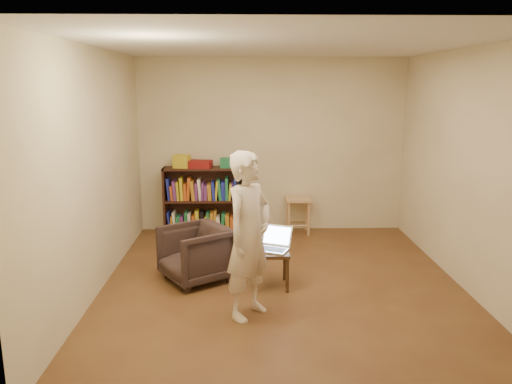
{
  "coord_description": "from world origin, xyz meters",
  "views": [
    {
      "loc": [
        -0.41,
        -5.24,
        2.21
      ],
      "look_at": [
        -0.28,
        0.35,
        1.0
      ],
      "focal_mm": 35.0,
      "sensor_mm": 36.0,
      "label": 1
    }
  ],
  "objects_px": {
    "bookshelf": "(204,204)",
    "laptop": "(274,244)",
    "stool": "(298,204)",
    "side_table": "(270,256)",
    "person": "(249,236)",
    "armchair": "(196,254)"
  },
  "relations": [
    {
      "from": "bookshelf",
      "to": "laptop",
      "type": "distance_m",
      "value": 2.26
    },
    {
      "from": "stool",
      "to": "laptop",
      "type": "bearing_deg",
      "value": -103.52
    },
    {
      "from": "side_table",
      "to": "person",
      "type": "distance_m",
      "value": 0.87
    },
    {
      "from": "bookshelf",
      "to": "stool",
      "type": "bearing_deg",
      "value": -2.59
    },
    {
      "from": "bookshelf",
      "to": "person",
      "type": "distance_m",
      "value": 2.91
    },
    {
      "from": "stool",
      "to": "armchair",
      "type": "xyz_separation_m",
      "value": [
        -1.37,
        -1.85,
        -0.12
      ]
    },
    {
      "from": "laptop",
      "to": "person",
      "type": "distance_m",
      "value": 0.87
    },
    {
      "from": "stool",
      "to": "side_table",
      "type": "relative_size",
      "value": 1.3
    },
    {
      "from": "side_table",
      "to": "person",
      "type": "xyz_separation_m",
      "value": [
        -0.24,
        -0.7,
        0.46
      ]
    },
    {
      "from": "armchair",
      "to": "side_table",
      "type": "xyz_separation_m",
      "value": [
        0.84,
        -0.2,
        0.03
      ]
    },
    {
      "from": "side_table",
      "to": "stool",
      "type": "bearing_deg",
      "value": 75.62
    },
    {
      "from": "stool",
      "to": "armchair",
      "type": "distance_m",
      "value": 2.3
    },
    {
      "from": "armchair",
      "to": "laptop",
      "type": "distance_m",
      "value": 0.91
    },
    {
      "from": "bookshelf",
      "to": "armchair",
      "type": "relative_size",
      "value": 1.72
    },
    {
      "from": "person",
      "to": "armchair",
      "type": "bearing_deg",
      "value": 71.16
    },
    {
      "from": "armchair",
      "to": "side_table",
      "type": "bearing_deg",
      "value": 42.8
    },
    {
      "from": "bookshelf",
      "to": "stool",
      "type": "distance_m",
      "value": 1.42
    },
    {
      "from": "bookshelf",
      "to": "armchair",
      "type": "xyz_separation_m",
      "value": [
        0.05,
        -1.91,
        -0.12
      ]
    },
    {
      "from": "side_table",
      "to": "laptop",
      "type": "xyz_separation_m",
      "value": [
        0.05,
        0.05,
        0.13
      ]
    },
    {
      "from": "bookshelf",
      "to": "person",
      "type": "relative_size",
      "value": 0.74
    },
    {
      "from": "bookshelf",
      "to": "stool",
      "type": "xyz_separation_m",
      "value": [
        1.41,
        -0.06,
        0.0
      ]
    },
    {
      "from": "person",
      "to": "stool",
      "type": "bearing_deg",
      "value": 21.83
    }
  ]
}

